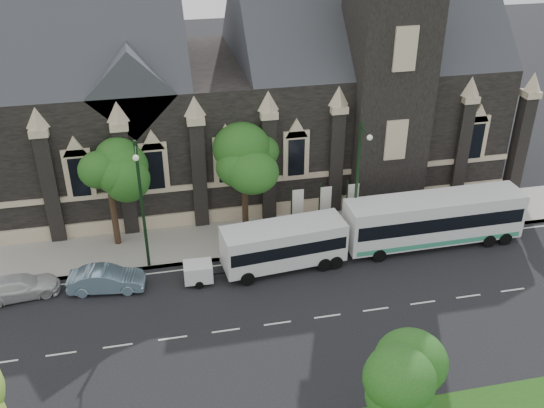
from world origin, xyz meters
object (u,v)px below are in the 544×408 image
object	(u,v)px
shuttle_bus	(284,243)
box_trailer	(198,272)
tree_park_east	(400,370)
banner_flag_center	(323,204)
street_lamp_mid	(141,200)
banner_flag_left	(296,207)
tree_walk_right	(247,155)
car_far_white	(19,287)
tree_walk_left	(111,169)
banner_flag_right	(350,201)
street_lamp_near	(358,179)
sedan	(106,279)
tour_coach	(434,219)

from	to	relation	value
shuttle_bus	box_trailer	bearing A→B (deg)	-179.50
tree_park_east	banner_flag_center	world-z (taller)	tree_park_east
street_lamp_mid	banner_flag_left	distance (m)	10.81
tree_walk_right	shuttle_bus	world-z (taller)	tree_walk_right
street_lamp_mid	shuttle_bus	world-z (taller)	street_lamp_mid
car_far_white	tree_walk_left	bearing A→B (deg)	-58.06
tree_park_east	shuttle_bus	xyz separation A→B (m)	(-1.52, 14.85, -2.85)
banner_flag_right	car_far_white	bearing A→B (deg)	-171.83
tree_walk_left	shuttle_bus	xyz separation A→B (m)	(10.46, -5.18, -3.97)
tree_walk_left	banner_flag_center	xyz separation A→B (m)	(14.08, -1.70, -3.35)
street_lamp_near	sedan	bearing A→B (deg)	-174.07
tree_park_east	tree_walk_right	bearing A→B (deg)	98.42
tree_park_east	street_lamp_near	xyz separation A→B (m)	(3.82, 16.42, 0.49)
tree_park_east	street_lamp_mid	bearing A→B (deg)	121.79
tree_park_east	tree_walk_right	world-z (taller)	tree_walk_right
tree_walk_left	sedan	xyz separation A→B (m)	(-0.83, -5.34, -4.97)
tree_walk_left	banner_flag_right	xyz separation A→B (m)	(16.08, -1.70, -3.35)
banner_flag_right	tour_coach	bearing A→B (deg)	-30.07
street_lamp_near	box_trailer	distance (m)	12.01
car_far_white	tour_coach	bearing A→B (deg)	-96.58
box_trailer	sedan	world-z (taller)	sedan
street_lamp_mid	shuttle_bus	size ratio (longest dim) A/B	1.10
street_lamp_near	car_far_white	bearing A→B (deg)	-176.69
tour_coach	car_far_white	xyz separation A→B (m)	(-27.12, -0.26, -1.28)
tree_walk_right	tour_coach	bearing A→B (deg)	-20.91
street_lamp_near	sedan	size ratio (longest dim) A/B	1.94
banner_flag_right	box_trailer	world-z (taller)	banner_flag_right
tree_walk_right	street_lamp_near	distance (m)	7.72
street_lamp_near	banner_flag_right	distance (m)	3.34
tree_park_east	car_far_white	bearing A→B (deg)	139.87
banner_flag_left	car_far_white	distance (m)	18.44
tour_coach	box_trailer	world-z (taller)	tour_coach
banner_flag_left	car_far_white	world-z (taller)	banner_flag_left
banner_flag_center	car_far_white	bearing A→B (deg)	-171.03
tree_walk_right	street_lamp_mid	xyz separation A→B (m)	(-7.21, -3.62, -0.71)
banner_flag_left	banner_flag_right	xyz separation A→B (m)	(4.00, 0.00, 0.00)
box_trailer	shuttle_bus	bearing A→B (deg)	8.10
box_trailer	tree_park_east	bearing A→B (deg)	-61.04
tree_walk_right	banner_flag_left	distance (m)	4.92
banner_flag_center	box_trailer	world-z (taller)	banner_flag_center
street_lamp_near	street_lamp_mid	distance (m)	14.00
tree_park_east	sedan	size ratio (longest dim) A/B	1.35
street_lamp_mid	box_trailer	world-z (taller)	street_lamp_mid
street_lamp_near	box_trailer	xyz separation A→B (m)	(-11.00, -2.14, -4.33)
banner_flag_left	box_trailer	size ratio (longest dim) A/B	1.53
tree_walk_right	banner_flag_right	xyz separation A→B (m)	(7.08, -1.71, -3.43)
tree_park_east	tree_walk_left	xyz separation A→B (m)	(-11.97, 20.03, 1.12)
banner_flag_left	sedan	xyz separation A→B (m)	(-12.91, -3.63, -1.62)
banner_flag_left	shuttle_bus	world-z (taller)	banner_flag_left
tree_walk_left	banner_flag_left	size ratio (longest dim) A/B	1.91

